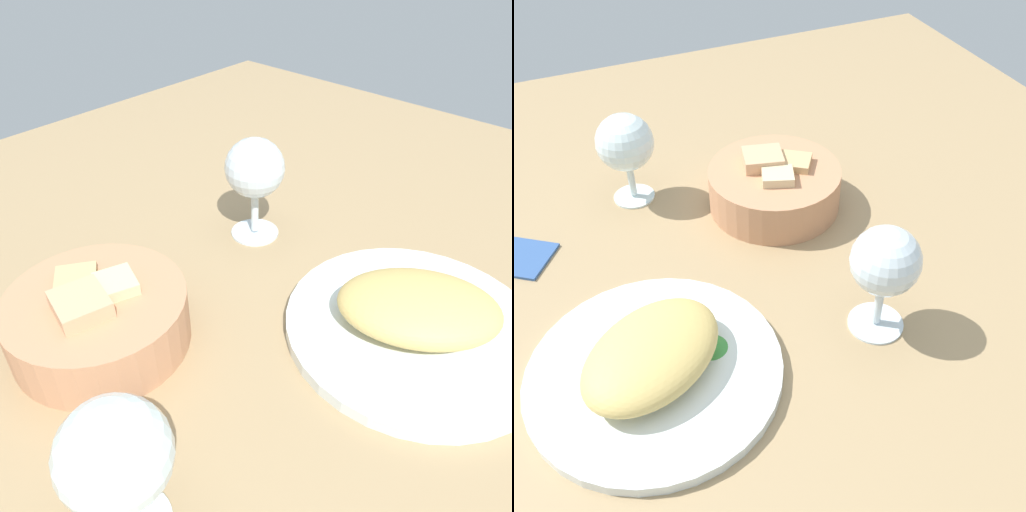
% 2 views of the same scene
% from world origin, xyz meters
% --- Properties ---
extents(ground_plane, '(1.40, 1.40, 0.02)m').
position_xyz_m(ground_plane, '(0.00, 0.00, -0.01)').
color(ground_plane, '#A0845C').
extents(plate, '(0.27, 0.27, 0.01)m').
position_xyz_m(plate, '(-0.12, -0.07, 0.01)').
color(plate, white).
rests_on(plate, ground_plane).
extents(omelette, '(0.21, 0.19, 0.05)m').
position_xyz_m(omelette, '(-0.12, -0.07, 0.04)').
color(omelette, tan).
rests_on(omelette, plate).
extents(lettuce_garnish, '(0.04, 0.04, 0.01)m').
position_xyz_m(lettuce_garnish, '(-0.05, -0.07, 0.02)').
color(lettuce_garnish, '#3B8E3B').
rests_on(lettuce_garnish, plate).
extents(bread_basket, '(0.18, 0.18, 0.08)m').
position_xyz_m(bread_basket, '(0.12, 0.16, 0.03)').
color(bread_basket, tan).
rests_on(bread_basket, ground_plane).
extents(wine_glass_near, '(0.08, 0.08, 0.14)m').
position_xyz_m(wine_glass_near, '(0.14, -0.10, 0.09)').
color(wine_glass_near, silver).
rests_on(wine_glass_near, ground_plane).
extents(wine_glass_far, '(0.08, 0.08, 0.13)m').
position_xyz_m(wine_glass_far, '(-0.06, 0.25, 0.09)').
color(wine_glass_far, silver).
rests_on(wine_glass_far, ground_plane).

